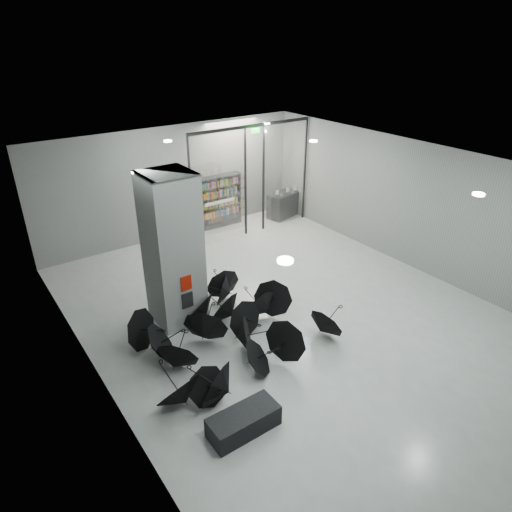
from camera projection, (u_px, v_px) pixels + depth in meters
room at (303, 222)px, 10.81m from camera, size 14.00×14.02×4.01m
column at (173, 250)px, 11.34m from camera, size 1.20×1.20×4.00m
fire_cabinet at (186, 283)px, 11.18m from camera, size 0.28×0.04×0.38m
info_panel at (188, 300)px, 11.41m from camera, size 0.30×0.03×0.42m
exit_sign at (256, 131)px, 15.46m from camera, size 0.30×0.06×0.15m
glass_partition at (252, 176)px, 16.34m from camera, size 5.06×0.08×4.00m
bench at (244, 422)px, 8.71m from camera, size 1.40×0.61×0.45m
bookshelf at (219, 201)px, 17.42m from camera, size 1.83×0.42×2.00m
shop_counter at (285, 204)px, 18.63m from camera, size 1.76×1.03×0.99m
umbrella_cluster at (224, 337)px, 10.94m from camera, size 5.11×4.56×1.31m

